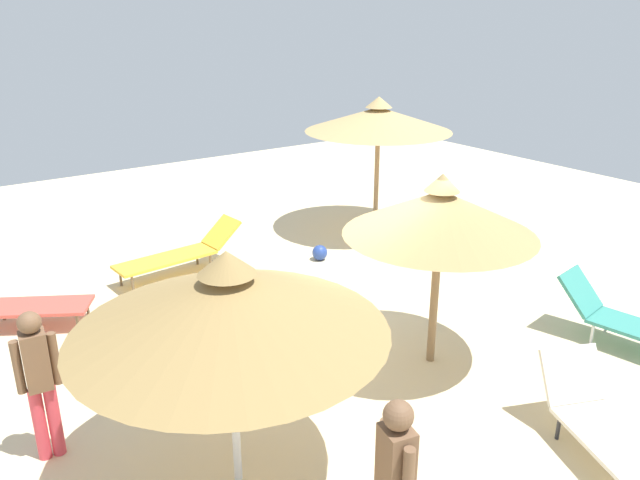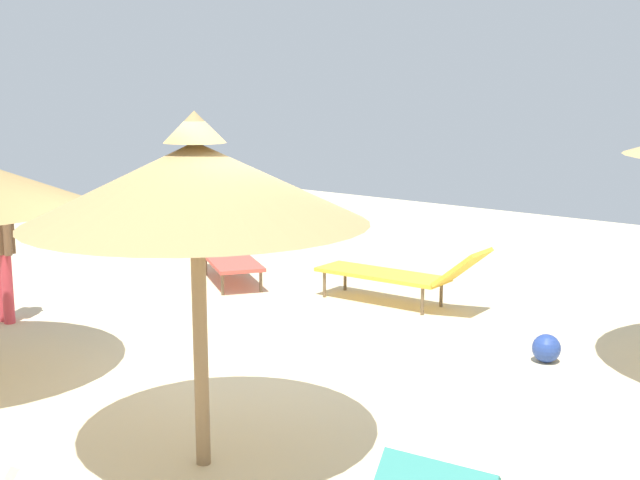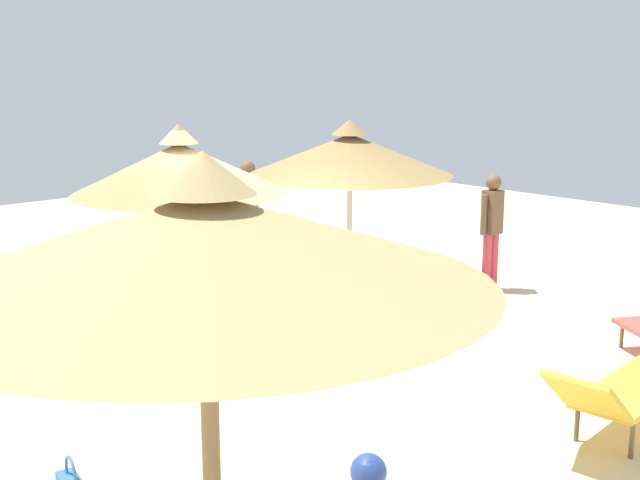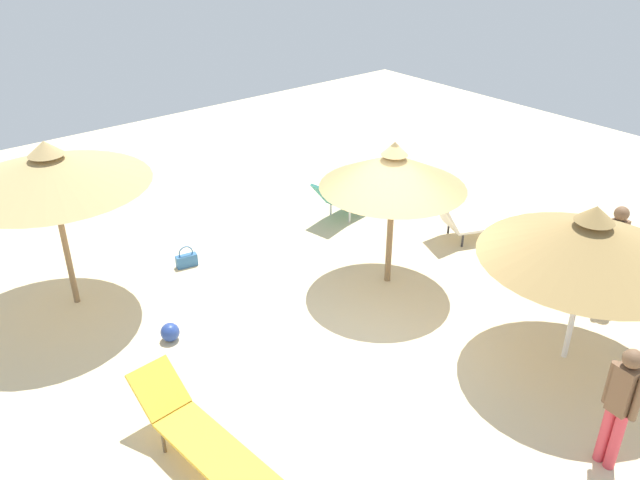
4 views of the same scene
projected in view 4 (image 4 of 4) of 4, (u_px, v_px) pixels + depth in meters
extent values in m
cube|color=beige|center=(374.00, 323.00, 10.33)|extent=(24.00, 24.00, 0.10)
cylinder|color=white|center=(577.00, 299.00, 9.05)|extent=(0.08, 0.08, 2.00)
cone|color=#997A47|center=(590.00, 240.00, 8.60)|extent=(2.93, 2.93, 0.58)
cone|color=#997A47|center=(596.00, 214.00, 8.41)|extent=(0.53, 0.53, 0.22)
cylinder|color=olive|center=(390.00, 226.00, 10.89)|extent=(0.11, 0.11, 2.16)
cone|color=tan|center=(393.00, 171.00, 10.42)|extent=(2.42, 2.42, 0.57)
cone|color=tan|center=(395.00, 148.00, 10.24)|extent=(0.44, 0.44, 0.22)
cylinder|color=olive|center=(64.00, 237.00, 10.23)|extent=(0.10, 0.10, 2.43)
cone|color=tan|center=(49.00, 169.00, 9.68)|extent=(2.99, 2.99, 0.48)
cone|color=tan|center=(45.00, 148.00, 9.52)|extent=(0.54, 0.54, 0.22)
cube|color=silver|center=(487.00, 221.00, 12.76)|extent=(1.25, 1.74, 0.05)
cylinder|color=#2D2D33|center=(507.00, 218.00, 13.26)|extent=(0.04, 0.04, 0.28)
cylinder|color=#2D2D33|center=(523.00, 231.00, 12.76)|extent=(0.04, 0.04, 0.28)
cylinder|color=#2D2D33|center=(449.00, 227.00, 12.91)|extent=(0.04, 0.04, 0.28)
cylinder|color=#2D2D33|center=(463.00, 240.00, 12.42)|extent=(0.04, 0.04, 0.28)
cube|color=silver|center=(444.00, 214.00, 12.37)|extent=(0.78, 0.60, 0.55)
cube|color=gold|center=(215.00, 452.00, 7.39)|extent=(1.81, 0.73, 0.05)
cylinder|color=brown|center=(197.00, 421.00, 8.10)|extent=(0.04, 0.04, 0.34)
cylinder|color=brown|center=(164.00, 441.00, 7.80)|extent=(0.04, 0.04, 0.34)
cube|color=gold|center=(159.00, 388.00, 8.00)|extent=(0.60, 0.63, 0.47)
cube|color=teal|center=(359.00, 194.00, 13.82)|extent=(0.85, 1.57, 0.05)
cylinder|color=silver|center=(366.00, 190.00, 14.47)|extent=(0.04, 0.04, 0.32)
cylinder|color=silver|center=(385.00, 196.00, 14.18)|extent=(0.04, 0.04, 0.32)
cylinder|color=silver|center=(331.00, 208.00, 13.65)|extent=(0.04, 0.04, 0.32)
cylinder|color=silver|center=(350.00, 215.00, 13.35)|extent=(0.04, 0.04, 0.32)
cube|color=teal|center=(329.00, 197.00, 13.05)|extent=(0.69, 0.59, 0.54)
cylinder|color=#D83F4C|center=(605.00, 433.00, 7.59)|extent=(0.13, 0.13, 0.83)
cylinder|color=#D83F4C|center=(616.00, 441.00, 7.49)|extent=(0.13, 0.13, 0.83)
cube|color=brown|center=(624.00, 389.00, 7.19)|extent=(0.26, 0.24, 0.62)
sphere|color=brown|center=(633.00, 359.00, 6.99)|extent=(0.23, 0.23, 0.23)
cylinder|color=brown|center=(610.00, 382.00, 7.33)|extent=(0.09, 0.09, 0.57)
cylinder|color=brown|center=(638.00, 400.00, 7.08)|extent=(0.09, 0.09, 0.57)
cylinder|color=brown|center=(609.00, 278.00, 10.64)|extent=(0.13, 0.13, 0.86)
cylinder|color=navy|center=(602.00, 280.00, 10.58)|extent=(0.13, 0.13, 0.86)
cube|color=brown|center=(616.00, 238.00, 10.25)|extent=(0.27, 0.30, 0.65)
sphere|color=brown|center=(622.00, 214.00, 10.05)|extent=(0.23, 0.23, 0.23)
cylinder|color=brown|center=(623.00, 237.00, 10.34)|extent=(0.09, 0.09, 0.60)
cylinder|color=brown|center=(607.00, 242.00, 10.19)|extent=(0.09, 0.09, 0.60)
cube|color=#336699|center=(187.00, 261.00, 11.77)|extent=(0.21, 0.40, 0.23)
torus|color=#336699|center=(186.00, 253.00, 11.69)|extent=(0.08, 0.27, 0.27)
sphere|color=navy|center=(170.00, 332.00, 9.80)|extent=(0.29, 0.29, 0.29)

